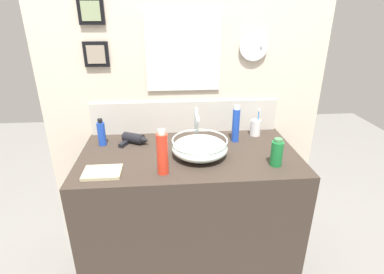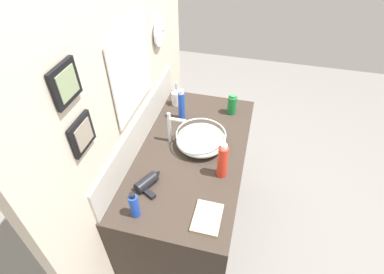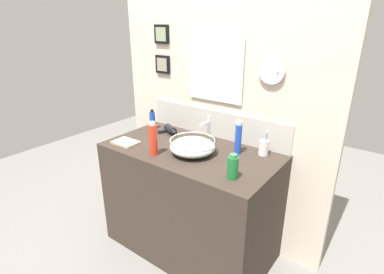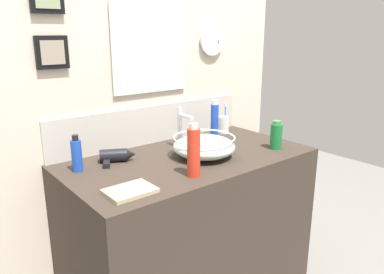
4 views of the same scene
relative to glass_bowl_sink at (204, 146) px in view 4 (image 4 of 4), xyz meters
The scene contains 11 objects.
vanity_counter 0.49m from the glass_bowl_sink, 139.81° to the left, with size 1.25×0.66×0.85m, color #382D26.
back_panel 0.52m from the glass_bowl_sink, 97.98° to the left, with size 1.82×0.09×2.44m.
glass_bowl_sink is the anchor object (origin of this frame).
faucet 0.20m from the glass_bowl_sink, 90.00° to the left, with size 0.02×0.12×0.22m.
hair_drier 0.43m from the glass_bowl_sink, 151.07° to the left, with size 0.19×0.13×0.06m.
toothbrush_cup 0.48m from the glass_bowl_sink, 34.97° to the left, with size 0.07×0.07×0.18m.
lotion_bottle 0.61m from the glass_bowl_sink, 160.18° to the left, with size 0.05×0.05×0.17m.
shampoo_bottle 0.41m from the glass_bowl_sink, 19.15° to the right, with size 0.06×0.06×0.15m.
soap_dispenser 0.32m from the glass_bowl_sink, 38.36° to the left, with size 0.05×0.05×0.23m.
spray_bottle 0.27m from the glass_bowl_sink, 140.51° to the right, with size 0.06×0.06×0.24m.
hand_towel 0.53m from the glass_bowl_sink, 163.58° to the right, with size 0.19×0.14×0.02m, color tan.
Camera 4 is at (-1.11, -1.40, 1.46)m, focal length 35.00 mm.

